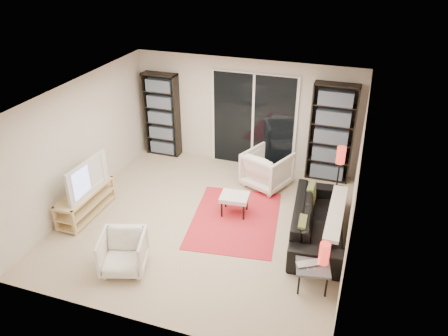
{
  "coord_description": "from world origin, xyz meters",
  "views": [
    {
      "loc": [
        2.42,
        -6.16,
        4.69
      ],
      "look_at": [
        0.25,
        0.3,
        1.0
      ],
      "focal_mm": 35.0,
      "sensor_mm": 36.0,
      "label": 1
    }
  ],
  "objects": [
    {
      "name": "floor",
      "position": [
        0.0,
        0.0,
        0.0
      ],
      "size": [
        5.0,
        5.0,
        0.0
      ],
      "primitive_type": "plane",
      "color": "tan",
      "rests_on": "ground"
    },
    {
      "name": "wall_back",
      "position": [
        0.0,
        2.5,
        1.2
      ],
      "size": [
        5.0,
        0.02,
        2.4
      ],
      "primitive_type": "cube",
      "color": "beige",
      "rests_on": "ground"
    },
    {
      "name": "wall_front",
      "position": [
        0.0,
        -2.5,
        1.2
      ],
      "size": [
        5.0,
        0.02,
        2.4
      ],
      "primitive_type": "cube",
      "color": "beige",
      "rests_on": "ground"
    },
    {
      "name": "wall_left",
      "position": [
        -2.5,
        0.0,
        1.2
      ],
      "size": [
        0.02,
        5.0,
        2.4
      ],
      "primitive_type": "cube",
      "color": "beige",
      "rests_on": "ground"
    },
    {
      "name": "wall_right",
      "position": [
        2.5,
        0.0,
        1.2
      ],
      "size": [
        0.02,
        5.0,
        2.4
      ],
      "primitive_type": "cube",
      "color": "beige",
      "rests_on": "ground"
    },
    {
      "name": "ceiling",
      "position": [
        0.0,
        0.0,
        2.4
      ],
      "size": [
        5.0,
        5.0,
        0.02
      ],
      "primitive_type": "cube",
      "color": "white",
      "rests_on": "wall_back"
    },
    {
      "name": "sliding_door",
      "position": [
        0.2,
        2.46,
        1.05
      ],
      "size": [
        1.92,
        0.08,
        2.16
      ],
      "color": "white",
      "rests_on": "ground"
    },
    {
      "name": "bookshelf_left",
      "position": [
        -1.95,
        2.33,
        0.98
      ],
      "size": [
        0.8,
        0.3,
        1.95
      ],
      "color": "black",
      "rests_on": "ground"
    },
    {
      "name": "bookshelf_right",
      "position": [
        1.9,
        2.33,
        1.05
      ],
      "size": [
        0.9,
        0.3,
        2.1
      ],
      "color": "black",
      "rests_on": "ground"
    },
    {
      "name": "tv_stand",
      "position": [
        -2.2,
        -0.49,
        0.26
      ],
      "size": [
        0.44,
        1.36,
        0.5
      ],
      "color": "#D2B77B",
      "rests_on": "floor"
    },
    {
      "name": "tv",
      "position": [
        -2.18,
        -0.49,
        0.82
      ],
      "size": [
        0.2,
        1.1,
        0.63
      ],
      "primitive_type": "imported",
      "rotation": [
        0.0,
        0.0,
        1.52
      ],
      "color": "black",
      "rests_on": "tv_stand"
    },
    {
      "name": "rug",
      "position": [
        0.49,
        0.21,
        0.01
      ],
      "size": [
        1.81,
        2.28,
        0.01
      ],
      "primitive_type": "cube",
      "rotation": [
        0.0,
        0.0,
        0.13
      ],
      "color": "red",
      "rests_on": "floor"
    },
    {
      "name": "sofa",
      "position": [
        2.0,
        0.2,
        0.32
      ],
      "size": [
        1.06,
        2.27,
        0.64
      ],
      "primitive_type": "imported",
      "rotation": [
        0.0,
        0.0,
        1.66
      ],
      "color": "black",
      "rests_on": "floor"
    },
    {
      "name": "armchair_back",
      "position": [
        0.75,
        1.61,
        0.39
      ],
      "size": [
        1.1,
        1.11,
        0.78
      ],
      "primitive_type": "imported",
      "rotation": [
        0.0,
        0.0,
        2.75
      ],
      "color": "silver",
      "rests_on": "floor"
    },
    {
      "name": "armchair_front",
      "position": [
        -0.76,
        -1.61,
        0.32
      ],
      "size": [
        0.86,
        0.87,
        0.63
      ],
      "primitive_type": "imported",
      "rotation": [
        0.0,
        0.0,
        0.31
      ],
      "color": "silver",
      "rests_on": "floor"
    },
    {
      "name": "ottoman",
      "position": [
        0.42,
        0.4,
        0.34
      ],
      "size": [
        0.56,
        0.47,
        0.4
      ],
      "color": "silver",
      "rests_on": "floor"
    },
    {
      "name": "side_table",
      "position": [
        2.09,
        -1.07,
        0.36
      ],
      "size": [
        0.58,
        0.58,
        0.4
      ],
      "color": "#4A4A4F",
      "rests_on": "floor"
    },
    {
      "name": "laptop",
      "position": [
        2.04,
        -1.12,
        0.41
      ],
      "size": [
        0.42,
        0.37,
        0.03
      ],
      "primitive_type": "imported",
      "rotation": [
        0.0,
        0.0,
        0.52
      ],
      "color": "silver",
      "rests_on": "side_table"
    },
    {
      "name": "table_lamp",
      "position": [
        2.22,
        -0.97,
        0.58
      ],
      "size": [
        0.16,
        0.16,
        0.35
      ],
      "primitive_type": "cylinder",
      "color": "red",
      "rests_on": "side_table"
    },
    {
      "name": "floor_lamp",
      "position": [
        2.18,
        1.36,
        0.91
      ],
      "size": [
        0.18,
        0.18,
        1.22
      ],
      "color": "black",
      "rests_on": "floor"
    }
  ]
}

